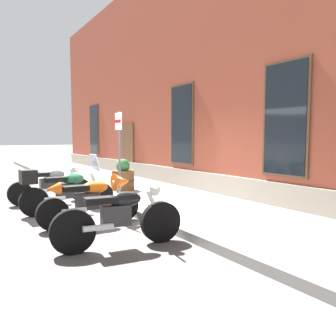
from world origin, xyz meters
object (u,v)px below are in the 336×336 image
(motorcycle_grey_naked, at_px, (52,185))
(motorcycle_green_touring, at_px, (63,189))
(barrel_planter, at_px, (123,177))
(motorcycle_black_naked, at_px, (120,217))
(parking_sign, at_px, (119,141))
(motorcycle_orange_sport, at_px, (94,197))

(motorcycle_grey_naked, bearing_deg, motorcycle_green_touring, -2.62)
(barrel_planter, bearing_deg, motorcycle_green_touring, -55.31)
(motorcycle_black_naked, xyz_separation_m, parking_sign, (-3.45, 1.51, 1.12))
(motorcycle_black_naked, bearing_deg, parking_sign, 156.29)
(motorcycle_green_touring, distance_m, parking_sign, 1.97)
(motorcycle_green_touring, relative_size, parking_sign, 0.97)
(motorcycle_grey_naked, distance_m, barrel_planter, 2.07)
(motorcycle_grey_naked, xyz_separation_m, motorcycle_green_touring, (1.38, -0.06, 0.08))
(motorcycle_grey_naked, relative_size, parking_sign, 0.95)
(parking_sign, bearing_deg, motorcycle_black_naked, -23.71)
(parking_sign, relative_size, barrel_planter, 2.41)
(motorcycle_green_touring, xyz_separation_m, motorcycle_orange_sport, (1.38, 0.23, -0.00))
(motorcycle_green_touring, height_order, parking_sign, parking_sign)
(motorcycle_orange_sport, height_order, parking_sign, parking_sign)
(motorcycle_green_touring, distance_m, motorcycle_orange_sport, 1.40)
(motorcycle_orange_sport, height_order, barrel_planter, barrel_planter)
(motorcycle_grey_naked, relative_size, motorcycle_orange_sport, 1.03)
(motorcycle_grey_naked, relative_size, motorcycle_green_touring, 0.98)
(parking_sign, bearing_deg, motorcycle_orange_sport, -35.86)
(motorcycle_black_naked, distance_m, barrel_planter, 4.87)
(motorcycle_grey_naked, height_order, parking_sign, parking_sign)
(motorcycle_orange_sport, distance_m, motorcycle_black_naked, 1.57)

